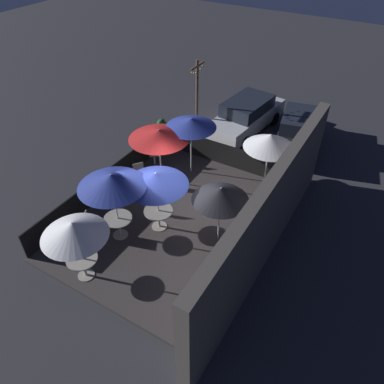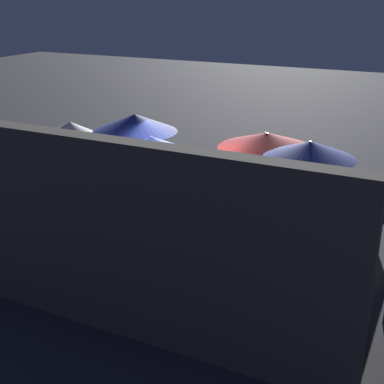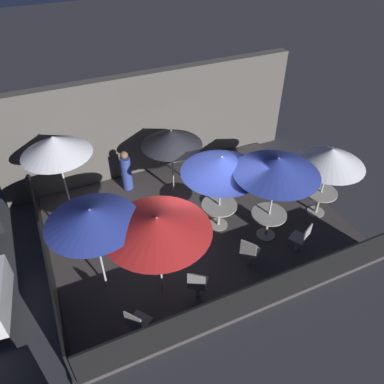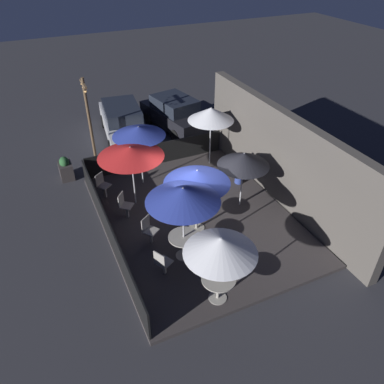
{
  "view_description": "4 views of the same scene",
  "coord_description": "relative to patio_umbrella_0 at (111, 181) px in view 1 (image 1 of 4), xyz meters",
  "views": [
    {
      "loc": [
        7.95,
        5.41,
        9.1
      ],
      "look_at": [
        -0.54,
        0.39,
        1.13
      ],
      "focal_mm": 35.0,
      "sensor_mm": 36.0,
      "label": 1
    },
    {
      "loc": [
        -5.31,
        9.7,
        5.45
      ],
      "look_at": [
        -0.45,
        -0.18,
        1.26
      ],
      "focal_mm": 50.0,
      "sensor_mm": 36.0,
      "label": 2
    },
    {
      "loc": [
        -3.23,
        -6.87,
        7.4
      ],
      "look_at": [
        -0.12,
        -0.02,
        1.36
      ],
      "focal_mm": 35.0,
      "sensor_mm": 36.0,
      "label": 3
    },
    {
      "loc": [
        9.14,
        -4.32,
        8.25
      ],
      "look_at": [
        -0.03,
        -0.13,
        1.17
      ],
      "focal_mm": 35.0,
      "sensor_mm": 36.0,
      "label": 4
    }
  ],
  "objects": [
    {
      "name": "patio_umbrella_0",
      "position": [
        0.0,
        0.0,
        0.0
      ],
      "size": [
        2.09,
        2.09,
        2.5
      ],
      "color": "#B2B2B7",
      "rests_on": "patio_deck"
    },
    {
      "name": "fence_front",
      "position": [
        -1.57,
        -1.88,
        -1.8
      ],
      "size": [
        7.72,
        0.05,
        0.95
      ],
      "color": "black",
      "rests_on": "patio_deck"
    },
    {
      "name": "patio_umbrella_3",
      "position": [
        -4.62,
        3.19,
        -0.06
      ],
      "size": [
        1.84,
        1.84,
        2.48
      ],
      "color": "#B2B2B7",
      "rests_on": "patio_deck"
    },
    {
      "name": "dining_table_0",
      "position": [
        -0.0,
        -0.0,
        -1.67
      ],
      "size": [
        0.92,
        0.92,
        0.77
      ],
      "color": "#9E998E",
      "rests_on": "patio_deck"
    },
    {
      "name": "planter_box",
      "position": [
        -6.13,
        -2.49,
        -1.97
      ],
      "size": [
        0.72,
        0.51,
        0.95
      ],
      "color": "#332D2D",
      "rests_on": "ground_plane"
    },
    {
      "name": "patio_chair_2",
      "position": [
        -1.02,
        -0.74,
        -1.76
      ],
      "size": [
        0.56,
        0.56,
        0.94
      ],
      "rotation": [
        0.0,
        0.0,
        0.63
      ],
      "color": "gray",
      "rests_on": "patio_deck"
    },
    {
      "name": "ground_plane",
      "position": [
        -1.57,
        1.13,
        -2.4
      ],
      "size": [
        60.0,
        60.0,
        0.0
      ],
      "primitive_type": "plane",
      "color": "#2D2D33"
    },
    {
      "name": "patio_umbrella_4",
      "position": [
        -4.36,
        0.15,
        -0.08
      ],
      "size": [
        1.94,
        1.94,
        2.39
      ],
      "color": "#B2B2B7",
      "rests_on": "patio_deck"
    },
    {
      "name": "parked_car_0",
      "position": [
        -8.69,
        0.63,
        -1.55
      ],
      "size": [
        4.76,
        2.23,
        1.62
      ],
      "rotation": [
        0.0,
        0.0,
        -0.12
      ],
      "color": "silver",
      "rests_on": "ground_plane"
    },
    {
      "name": "light_post",
      "position": [
        -7.03,
        -1.12,
        -0.35
      ],
      "size": [
        1.1,
        0.12,
        3.65
      ],
      "color": "brown",
      "rests_on": "ground_plane"
    },
    {
      "name": "dining_table_2",
      "position": [
        -1.0,
        0.89,
        -1.69
      ],
      "size": [
        0.96,
        0.96,
        0.74
      ],
      "color": "#9E998E",
      "rests_on": "patio_deck"
    },
    {
      "name": "patio_chair_1",
      "position": [
        0.45,
        -0.85,
        -1.79
      ],
      "size": [
        0.54,
        0.54,
        0.9
      ],
      "rotation": [
        0.0,
        0.0,
        2.05
      ],
      "color": "gray",
      "rests_on": "patio_deck"
    },
    {
      "name": "patio_umbrella_1",
      "position": [
        1.84,
        0.19,
        -0.36
      ],
      "size": [
        1.85,
        1.85,
        2.16
      ],
      "color": "#B2B2B7",
      "rests_on": "patio_deck"
    },
    {
      "name": "patio_chair_0",
      "position": [
        -2.56,
        -1.07,
        -1.76
      ],
      "size": [
        0.56,
        0.56,
        0.94
      ],
      "rotation": [
        0.0,
        0.0,
        0.9
      ],
      "color": "gray",
      "rests_on": "patio_deck"
    },
    {
      "name": "patio_deck",
      "position": [
        -1.57,
        1.13,
        -2.34
      ],
      "size": [
        7.92,
        6.11,
        0.12
      ],
      "color": "#383333",
      "rests_on": "ground_plane"
    },
    {
      "name": "building_wall",
      "position": [
        -1.57,
        4.42,
        -0.72
      ],
      "size": [
        9.52,
        0.36,
        3.36
      ],
      "color": "#4C4742",
      "rests_on": "ground_plane"
    },
    {
      "name": "patio_chair_3",
      "position": [
        -4.07,
        -1.46,
        -1.75
      ],
      "size": [
        0.56,
        0.56,
        0.95
      ],
      "rotation": [
        0.0,
        0.0,
        0.65
      ],
      "color": "gray",
      "rests_on": "patio_deck"
    },
    {
      "name": "patio_umbrella_6",
      "position": [
        -3.2,
        -0.51,
        -0.18
      ],
      "size": [
        2.25,
        2.25,
        2.28
      ],
      "color": "#B2B2B7",
      "rests_on": "patio_deck"
    },
    {
      "name": "fence_side_left",
      "position": [
        -5.49,
        1.13,
        -1.8
      ],
      "size": [
        0.05,
        5.91,
        0.95
      ],
      "color": "black",
      "rests_on": "patio_deck"
    },
    {
      "name": "dining_table_1",
      "position": [
        1.84,
        0.19,
        -1.68
      ],
      "size": [
        0.9,
        0.9,
        0.76
      ],
      "color": "#9E998E",
      "rests_on": "patio_deck"
    },
    {
      "name": "patio_umbrella_2",
      "position": [
        -1.0,
        0.89,
        -0.24
      ],
      "size": [
        2.06,
        2.06,
        2.27
      ],
      "color": "#B2B2B7",
      "rests_on": "patio_deck"
    },
    {
      "name": "parked_car_1",
      "position": [
        -8.54,
        3.23,
        -1.56
      ],
      "size": [
        4.26,
        2.46,
        1.62
      ],
      "rotation": [
        0.0,
        0.0,
        0.2
      ],
      "color": "black",
      "rests_on": "ground_plane"
    },
    {
      "name": "patron_0",
      "position": [
        -2.8,
        3.56,
        -1.66
      ],
      "size": [
        0.39,
        0.39,
        1.33
      ],
      "rotation": [
        0.0,
        0.0,
        4.97
      ],
      "color": "navy",
      "rests_on": "patio_deck"
    },
    {
      "name": "patio_umbrella_5",
      "position": [
        -1.54,
        2.86,
        -0.4
      ],
      "size": [
        1.77,
        1.77,
        2.11
      ],
      "color": "#B2B2B7",
      "rests_on": "patio_deck"
    }
  ]
}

